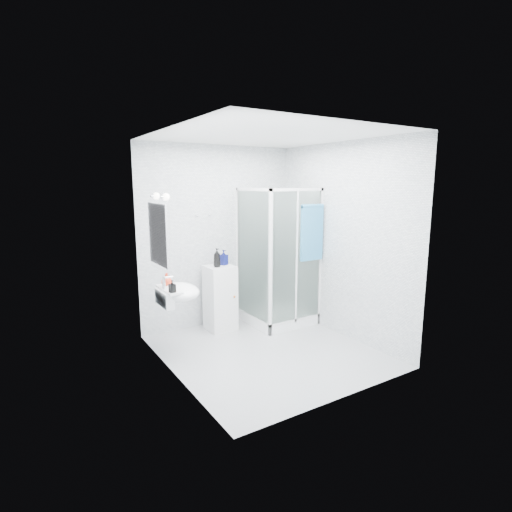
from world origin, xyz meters
TOP-DOWN VIEW (x-y plane):
  - room at (0.00, 0.00)m, footprint 2.40×2.60m
  - shower_enclosure at (0.67, 0.77)m, footprint 0.90×0.95m
  - wall_basin at (-0.99, 0.45)m, footprint 0.46×0.56m
  - mirror at (-1.19, 0.45)m, footprint 0.02×0.60m
  - vanity_lights at (-1.14, 0.45)m, footprint 0.10×0.40m
  - wall_hooks at (-0.25, 1.26)m, footprint 0.23×0.06m
  - storage_cabinet at (-0.14, 1.01)m, footprint 0.38×0.41m
  - hand_towel at (0.98, 0.36)m, footprint 0.37×0.05m
  - shampoo_bottle_a at (-0.20, 0.97)m, footprint 0.12×0.12m
  - shampoo_bottle_b at (-0.05, 1.06)m, footprint 0.13×0.13m
  - soap_dispenser_orange at (-1.07, 0.55)m, footprint 0.16×0.16m
  - soap_dispenser_black at (-1.11, 0.26)m, footprint 0.08×0.08m

SIDE VIEW (x-z plane):
  - shower_enclosure at x=0.67m, z-range -0.55..1.45m
  - storage_cabinet at x=-0.14m, z-range 0.00..0.92m
  - wall_basin at x=-0.99m, z-range 0.62..0.97m
  - soap_dispenser_black at x=-1.11m, z-range 0.86..1.00m
  - soap_dispenser_orange at x=-1.07m, z-range 0.86..1.02m
  - shampoo_bottle_b at x=-0.05m, z-range 0.92..1.14m
  - shampoo_bottle_a at x=-0.20m, z-range 0.92..1.18m
  - room at x=0.00m, z-range 0.00..2.60m
  - hand_towel at x=0.98m, z-range 1.02..1.80m
  - mirror at x=-1.19m, z-range 1.15..1.85m
  - wall_hooks at x=-0.25m, z-range 1.60..1.64m
  - vanity_lights at x=-1.14m, z-range 1.88..1.96m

